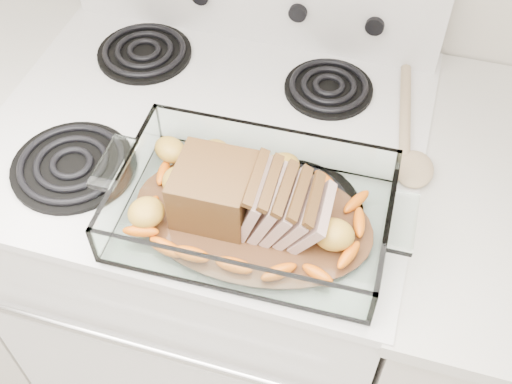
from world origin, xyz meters
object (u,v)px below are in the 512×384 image
(electric_range, at_px, (219,263))
(counter_right, at_px, (505,339))
(baking_dish, at_px, (252,212))
(pork_roast, at_px, (238,196))

(electric_range, xyz_separation_m, counter_right, (0.66, -0.00, -0.02))
(counter_right, distance_m, baking_dish, 0.75)
(baking_dish, height_order, pork_roast, pork_roast)
(counter_right, height_order, pork_roast, pork_roast)
(electric_range, height_order, counter_right, electric_range)
(counter_right, height_order, baking_dish, baking_dish)
(baking_dish, xyz_separation_m, pork_roast, (-0.02, 0.00, 0.03))
(electric_range, distance_m, pork_roast, 0.56)
(pork_roast, bearing_deg, electric_range, 140.14)
(electric_range, relative_size, pork_roast, 4.60)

